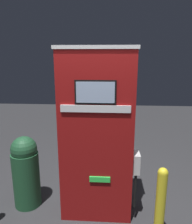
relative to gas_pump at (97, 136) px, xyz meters
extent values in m
plane|color=#2D2D30|center=(0.00, -0.20, -1.10)|extent=(14.00, 14.00, 0.00)
cube|color=maroon|center=(0.00, 0.00, -0.53)|extent=(0.90, 0.41, 1.13)
cube|color=maroon|center=(0.00, 0.00, 0.54)|extent=(0.90, 0.41, 1.02)
cube|color=silver|center=(0.00, 0.00, 1.07)|extent=(0.93, 0.44, 0.04)
cube|color=black|center=(0.00, -0.21, 0.59)|extent=(0.46, 0.01, 0.27)
cube|color=#9EB2D1|center=(0.00, -0.22, 0.59)|extent=(0.43, 0.01, 0.23)
cube|color=silver|center=(0.00, -0.21, 0.41)|extent=(0.79, 0.02, 0.08)
cube|color=#33D84C|center=(0.05, -0.21, -0.48)|extent=(0.25, 0.02, 0.07)
cube|color=silver|center=(0.49, -0.08, -0.31)|extent=(0.09, 0.18, 0.25)
cylinder|color=black|center=(0.49, -0.14, -0.66)|extent=(0.03, 0.03, 0.46)
cylinder|color=yellow|center=(0.74, -0.44, -0.67)|extent=(0.11, 0.11, 0.87)
sphere|color=yellow|center=(0.74, -0.44, -0.23)|extent=(0.11, 0.11, 0.11)
cylinder|color=#1E4C2D|center=(-1.00, 0.09, -0.70)|extent=(0.37, 0.37, 0.79)
sphere|color=#1E4C2D|center=(-1.00, 0.09, -0.25)|extent=(0.35, 0.35, 0.35)
camera|label=1|loc=(0.16, -2.58, 0.98)|focal=35.00mm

